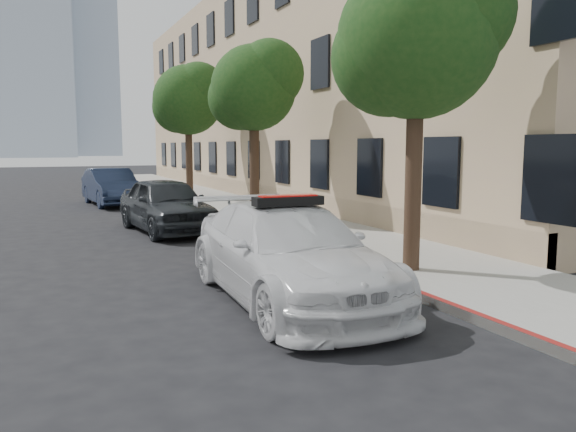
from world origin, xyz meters
The scene contains 14 objects.
ground centered at (0.00, 0.00, 0.00)m, with size 120.00×120.00×0.00m, color black.
sidewalk centered at (3.60, 10.00, 0.07)m, with size 3.20×50.00×0.15m, color gray.
curb_strip centered at (2.06, 10.00, 0.07)m, with size 0.12×50.00×0.15m, color maroon.
building centered at (9.20, 15.00, 5.00)m, with size 8.00×36.00×10.00m, color tan.
tower_left centered at (-4.00, 120.00, 30.00)m, with size 18.00×14.00×60.00m, color #9EA8B7.
tower_right centered at (9.00, 135.00, 22.00)m, with size 14.00×14.00×44.00m, color #9EA8B7.
tree_near centered at (2.93, -2.01, 4.27)m, with size 2.92×2.82×5.62m.
tree_mid centered at (2.93, 5.99, 4.16)m, with size 2.77×2.64×5.43m.
tree_far centered at (2.93, 13.99, 4.39)m, with size 3.10×3.00×5.81m.
police_car centered at (0.23, -2.45, 0.75)m, with size 2.23×5.20×1.64m.
parked_car_mid centered at (0.01, 5.34, 0.76)m, with size 1.81×4.49×1.53m, color black.
parked_car_far centered at (-0.50, 13.37, 0.74)m, with size 1.57×4.49×1.48m, color #161F37.
fire_hydrant centered at (2.35, 0.93, 0.59)m, with size 0.39×0.35×0.91m.
traffic_cone centered at (2.35, 0.20, 0.49)m, with size 0.44×0.44×0.68m.
Camera 1 is at (-3.29, -10.25, 2.39)m, focal length 35.00 mm.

